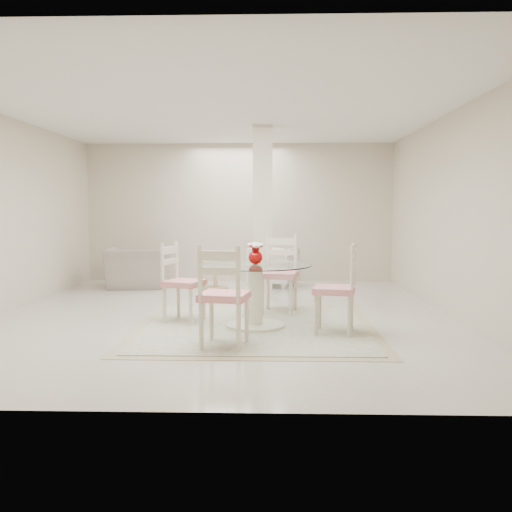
{
  "coord_description": "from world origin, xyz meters",
  "views": [
    {
      "loc": [
        0.64,
        -7.18,
        1.43
      ],
      "look_at": [
        0.45,
        -0.58,
        0.85
      ],
      "focal_mm": 38.0,
      "sensor_mm": 36.0,
      "label": 1
    }
  ],
  "objects_px": {
    "armchair_white": "(274,266)",
    "dining_chair_north": "(280,267)",
    "column": "(263,214)",
    "side_table": "(215,276)",
    "dining_chair_south": "(222,289)",
    "dining_table": "(256,296)",
    "dining_chair_east": "(341,282)",
    "dining_chair_west": "(179,276)",
    "red_vase": "(256,253)",
    "recliner_taupe": "(138,268)"
  },
  "relations": [
    {
      "from": "dining_table",
      "to": "dining_chair_east",
      "type": "relative_size",
      "value": 1.17
    },
    {
      "from": "armchair_white",
      "to": "recliner_taupe",
      "type": "bearing_deg",
      "value": 26.34
    },
    {
      "from": "recliner_taupe",
      "to": "side_table",
      "type": "xyz_separation_m",
      "value": [
        1.43,
        -0.15,
        -0.13
      ]
    },
    {
      "from": "armchair_white",
      "to": "dining_table",
      "type": "bearing_deg",
      "value": 106.1
    },
    {
      "from": "dining_chair_north",
      "to": "dining_chair_west",
      "type": "relative_size",
      "value": 1.07
    },
    {
      "from": "column",
      "to": "armchair_white",
      "type": "distance_m",
      "value": 1.8
    },
    {
      "from": "dining_chair_east",
      "to": "dining_chair_north",
      "type": "height_order",
      "value": "dining_chair_north"
    },
    {
      "from": "dining_chair_east",
      "to": "dining_chair_south",
      "type": "xyz_separation_m",
      "value": [
        -1.28,
        -0.67,
        0.02
      ]
    },
    {
      "from": "red_vase",
      "to": "dining_chair_north",
      "type": "bearing_deg",
      "value": 72.6
    },
    {
      "from": "red_vase",
      "to": "dining_chair_east",
      "type": "distance_m",
      "value": 1.07
    },
    {
      "from": "dining_chair_east",
      "to": "armchair_white",
      "type": "xyz_separation_m",
      "value": [
        -0.74,
        3.89,
        -0.23
      ]
    },
    {
      "from": "dining_chair_south",
      "to": "side_table",
      "type": "relative_size",
      "value": 2.37
    },
    {
      "from": "dining_chair_north",
      "to": "side_table",
      "type": "relative_size",
      "value": 2.39
    },
    {
      "from": "dining_chair_north",
      "to": "recliner_taupe",
      "type": "xyz_separation_m",
      "value": [
        -2.55,
        2.32,
        -0.26
      ]
    },
    {
      "from": "dining_chair_north",
      "to": "recliner_taupe",
      "type": "distance_m",
      "value": 3.46
    },
    {
      "from": "column",
      "to": "dining_table",
      "type": "xyz_separation_m",
      "value": [
        -0.05,
        -2.08,
        -0.96
      ]
    },
    {
      "from": "dining_table",
      "to": "armchair_white",
      "type": "height_order",
      "value": "dining_table"
    },
    {
      "from": "dining_chair_north",
      "to": "dining_chair_south",
      "type": "height_order",
      "value": "dining_chair_north"
    },
    {
      "from": "column",
      "to": "dining_chair_east",
      "type": "bearing_deg",
      "value": -68.85
    },
    {
      "from": "column",
      "to": "side_table",
      "type": "xyz_separation_m",
      "value": [
        -0.86,
        1.07,
        -1.12
      ]
    },
    {
      "from": "armchair_white",
      "to": "dining_chair_north",
      "type": "bearing_deg",
      "value": 111.45
    },
    {
      "from": "red_vase",
      "to": "column",
      "type": "bearing_deg",
      "value": 88.62
    },
    {
      "from": "dining_table",
      "to": "dining_chair_west",
      "type": "relative_size",
      "value": 1.2
    },
    {
      "from": "red_vase",
      "to": "recliner_taupe",
      "type": "height_order",
      "value": "red_vase"
    },
    {
      "from": "dining_chair_east",
      "to": "armchair_white",
      "type": "distance_m",
      "value": 3.97
    },
    {
      "from": "side_table",
      "to": "recliner_taupe",
      "type": "bearing_deg",
      "value": 173.95
    },
    {
      "from": "dining_chair_south",
      "to": "side_table",
      "type": "height_order",
      "value": "dining_chair_south"
    },
    {
      "from": "column",
      "to": "red_vase",
      "type": "xyz_separation_m",
      "value": [
        -0.05,
        -2.08,
        -0.45
      ]
    },
    {
      "from": "dining_chair_north",
      "to": "column",
      "type": "bearing_deg",
      "value": 113.9
    },
    {
      "from": "dining_chair_west",
      "to": "dining_chair_south",
      "type": "xyz_separation_m",
      "value": [
        0.67,
        -1.3,
        0.04
      ]
    },
    {
      "from": "dining_chair_west",
      "to": "side_table",
      "type": "xyz_separation_m",
      "value": [
        0.16,
        2.83,
        -0.35
      ]
    },
    {
      "from": "dining_chair_north",
      "to": "recliner_taupe",
      "type": "height_order",
      "value": "dining_chair_north"
    },
    {
      "from": "dining_chair_south",
      "to": "recliner_taupe",
      "type": "distance_m",
      "value": 4.71
    },
    {
      "from": "dining_chair_east",
      "to": "recliner_taupe",
      "type": "bearing_deg",
      "value": -126.95
    },
    {
      "from": "column",
      "to": "dining_chair_north",
      "type": "distance_m",
      "value": 1.34
    },
    {
      "from": "column",
      "to": "armchair_white",
      "type": "bearing_deg",
      "value": 82.98
    },
    {
      "from": "side_table",
      "to": "dining_chair_north",
      "type": "bearing_deg",
      "value": -62.76
    },
    {
      "from": "dining_table",
      "to": "recliner_taupe",
      "type": "height_order",
      "value": "dining_table"
    },
    {
      "from": "dining_chair_east",
      "to": "side_table",
      "type": "xyz_separation_m",
      "value": [
        -1.79,
        3.46,
        -0.37
      ]
    },
    {
      "from": "dining_chair_west",
      "to": "armchair_white",
      "type": "xyz_separation_m",
      "value": [
        1.21,
        3.27,
        -0.22
      ]
    },
    {
      "from": "dining_chair_east",
      "to": "side_table",
      "type": "distance_m",
      "value": 3.91
    },
    {
      "from": "dining_chair_west",
      "to": "recliner_taupe",
      "type": "relative_size",
      "value": 0.99
    },
    {
      "from": "column",
      "to": "dining_chair_west",
      "type": "relative_size",
      "value": 2.44
    },
    {
      "from": "dining_chair_north",
      "to": "side_table",
      "type": "xyz_separation_m",
      "value": [
        -1.12,
        2.17,
        -0.4
      ]
    },
    {
      "from": "recliner_taupe",
      "to": "dining_chair_north",
      "type": "bearing_deg",
      "value": 129.6
    },
    {
      "from": "red_vase",
      "to": "dining_chair_east",
      "type": "bearing_deg",
      "value": -17.51
    },
    {
      "from": "dining_chair_south",
      "to": "side_table",
      "type": "distance_m",
      "value": 4.18
    },
    {
      "from": "red_vase",
      "to": "dining_chair_south",
      "type": "distance_m",
      "value": 1.06
    },
    {
      "from": "dining_chair_west",
      "to": "recliner_taupe",
      "type": "height_order",
      "value": "dining_chair_west"
    },
    {
      "from": "side_table",
      "to": "armchair_white",
      "type": "bearing_deg",
      "value": 22.48
    }
  ]
}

